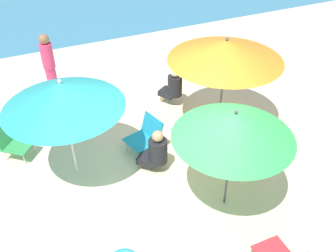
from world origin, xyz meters
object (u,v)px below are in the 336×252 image
(umbrella_teal, at_px, (62,95))
(person_a, at_px, (155,151))
(umbrella_orange, at_px, (226,50))
(beach_chair_c, at_px, (12,142))
(umbrella_green, at_px, (234,125))
(person_b, at_px, (173,86))
(person_c, at_px, (50,67))
(beach_chair_b, at_px, (146,135))

(umbrella_teal, bearing_deg, person_a, -19.87)
(umbrella_orange, distance_m, beach_chair_c, 4.28)
(beach_chair_c, bearing_deg, umbrella_teal, -5.96)
(umbrella_orange, bearing_deg, umbrella_green, -117.61)
(umbrella_green, relative_size, person_b, 1.99)
(person_b, distance_m, person_c, 2.77)
(umbrella_teal, distance_m, person_b, 3.10)
(person_b, bearing_deg, beach_chair_c, 63.94)
(umbrella_orange, distance_m, person_a, 2.22)
(umbrella_teal, xyz_separation_m, umbrella_orange, (2.99, 0.12, 0.12))
(beach_chair_c, height_order, person_b, person_b)
(person_b, bearing_deg, umbrella_green, 138.47)
(beach_chair_b, xyz_separation_m, person_a, (-0.05, -0.58, 0.07))
(umbrella_teal, relative_size, person_b, 2.10)
(person_a, height_order, person_c, person_c)
(umbrella_green, bearing_deg, person_b, 81.18)
(beach_chair_b, height_order, person_a, person_a)
(umbrella_green, bearing_deg, beach_chair_b, 110.64)
(beach_chair_c, distance_m, person_b, 3.50)
(person_c, bearing_deg, umbrella_orange, 3.42)
(beach_chair_c, bearing_deg, beach_chair_b, 19.18)
(umbrella_orange, height_order, beach_chair_b, umbrella_orange)
(umbrella_teal, distance_m, umbrella_orange, 3.00)
(umbrella_green, bearing_deg, umbrella_orange, 62.39)
(beach_chair_c, bearing_deg, person_a, 7.08)
(person_b, bearing_deg, umbrella_orange, 168.15)
(person_c, bearing_deg, beach_chair_b, -18.89)
(umbrella_orange, height_order, person_c, umbrella_orange)
(umbrella_teal, height_order, beach_chair_c, umbrella_teal)
(person_a, height_order, person_b, person_b)
(umbrella_green, xyz_separation_m, beach_chair_b, (-0.67, 1.78, -1.22))
(beach_chair_b, height_order, beach_chair_c, beach_chair_b)
(umbrella_orange, xyz_separation_m, person_c, (-2.87, 2.59, -0.95))
(umbrella_teal, xyz_separation_m, person_c, (0.13, 2.72, -0.83))
(umbrella_green, distance_m, person_b, 3.27)
(beach_chair_b, height_order, person_c, person_c)
(person_a, bearing_deg, umbrella_green, 165.17)
(umbrella_teal, relative_size, umbrella_orange, 0.91)
(umbrella_teal, bearing_deg, umbrella_green, -39.36)
(umbrella_green, relative_size, umbrella_orange, 0.86)
(umbrella_teal, relative_size, beach_chair_b, 2.68)
(umbrella_teal, height_order, beach_chair_b, umbrella_teal)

